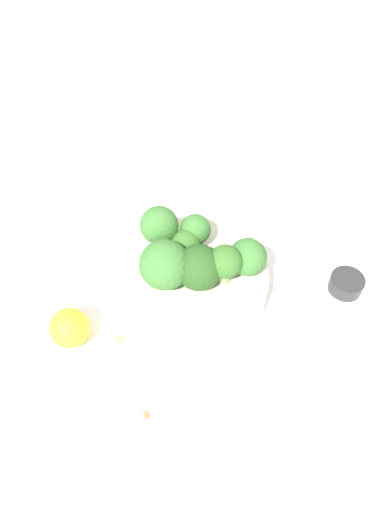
% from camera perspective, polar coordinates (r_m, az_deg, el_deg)
% --- Properties ---
extents(ground_plane, '(3.00, 3.00, 0.00)m').
position_cam_1_polar(ground_plane, '(0.64, 0.00, -4.45)').
color(ground_plane, white).
extents(bowl, '(0.19, 0.19, 0.05)m').
position_cam_1_polar(bowl, '(0.62, 0.00, -3.22)').
color(bowl, silver).
rests_on(bowl, ground_plane).
extents(broccoli_floret_0, '(0.04, 0.04, 0.04)m').
position_cam_1_polar(broccoli_floret_0, '(0.60, -0.74, 1.22)').
color(broccoli_floret_0, '#8EB770').
rests_on(broccoli_floret_0, bowl).
extents(broccoli_floret_1, '(0.06, 0.06, 0.06)m').
position_cam_1_polar(broccoli_floret_1, '(0.56, -3.14, -1.04)').
color(broccoli_floret_1, '#8EB770').
rests_on(broccoli_floret_1, bowl).
extents(broccoli_floret_2, '(0.05, 0.05, 0.05)m').
position_cam_1_polar(broccoli_floret_2, '(0.59, 6.37, -0.16)').
color(broccoli_floret_2, '#84AD66').
rests_on(broccoli_floret_2, bowl).
extents(broccoli_floret_3, '(0.05, 0.05, 0.06)m').
position_cam_1_polar(broccoli_floret_3, '(0.57, 0.78, -1.37)').
color(broccoli_floret_3, '#8EB770').
rests_on(broccoli_floret_3, bowl).
extents(broccoli_floret_4, '(0.05, 0.05, 0.06)m').
position_cam_1_polar(broccoli_floret_4, '(0.60, -3.76, 3.42)').
color(broccoli_floret_4, '#84AD66').
rests_on(broccoli_floret_4, bowl).
extents(broccoli_floret_5, '(0.04, 0.04, 0.05)m').
position_cam_1_polar(broccoli_floret_5, '(0.60, 0.36, 2.89)').
color(broccoli_floret_5, '#8EB770').
rests_on(broccoli_floret_5, bowl).
extents(broccoli_floret_6, '(0.04, 0.04, 0.06)m').
position_cam_1_polar(broccoli_floret_6, '(0.57, 3.81, -0.77)').
color(broccoli_floret_6, '#8EB770').
rests_on(broccoli_floret_6, bowl).
extents(pepper_shaker, '(0.04, 0.04, 0.08)m').
position_cam_1_polar(pepper_shaker, '(0.61, 16.53, -4.79)').
color(pepper_shaker, silver).
rests_on(pepper_shaker, ground_plane).
extents(lemon_wedge, '(0.05, 0.05, 0.05)m').
position_cam_1_polar(lemon_wedge, '(0.60, -13.84, -7.99)').
color(lemon_wedge, yellow).
rests_on(lemon_wedge, ground_plane).
extents(almond_crumb_0, '(0.01, 0.01, 0.01)m').
position_cam_1_polar(almond_crumb_0, '(0.56, -5.28, -17.57)').
color(almond_crumb_0, olive).
rests_on(almond_crumb_0, ground_plane).
extents(almond_crumb_1, '(0.01, 0.01, 0.01)m').
position_cam_1_polar(almond_crumb_1, '(0.60, -8.36, -9.27)').
color(almond_crumb_1, tan).
rests_on(almond_crumb_1, ground_plane).
extents(almond_crumb_2, '(0.01, 0.01, 0.01)m').
position_cam_1_polar(almond_crumb_2, '(0.70, -3.42, 2.59)').
color(almond_crumb_2, '#AD7F4C').
rests_on(almond_crumb_2, ground_plane).
extents(almond_crumb_3, '(0.01, 0.01, 0.01)m').
position_cam_1_polar(almond_crumb_3, '(0.71, -2.79, 4.05)').
color(almond_crumb_3, tan).
rests_on(almond_crumb_3, ground_plane).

